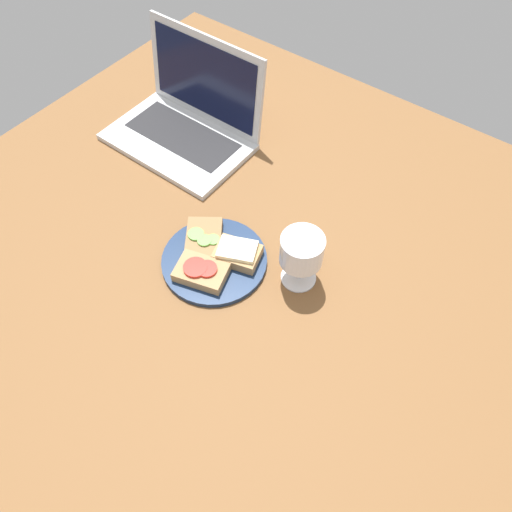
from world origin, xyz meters
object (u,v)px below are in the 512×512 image
Objects in this scene: wine_glass at (302,252)px; laptop at (188,119)px; plate at (214,260)px; sandwich_with_cucumber at (204,240)px; sandwich_with_cheese at (236,254)px; sandwich_with_tomato at (201,271)px.

laptop reaches higher than wine_glass.
wine_glass is (16.39, 7.33, 8.55)cm from plate.
plate is 1.62× the size of sandwich_with_cucumber.
wine_glass is 0.36× the size of laptop.
laptop reaches higher than sandwich_with_cheese.
sandwich_with_tomato is 20.89cm from wine_glass.
plate is 4.95cm from sandwich_with_cucumber.
sandwich_with_cucumber is (-4.31, 1.77, 1.69)cm from plate.
sandwich_with_cheese is at bearing 7.56° from sandwich_with_cucumber.
sandwich_with_cheese is at bearing -160.52° from wine_glass.
plate is 1.86× the size of sandwich_with_tomato.
sandwich_with_cucumber is at bearing -164.98° from wine_glass.
sandwich_with_cheese reaches higher than sandwich_with_tomato.
laptop is (-47.25, 19.79, -4.14)cm from wine_glass.
sandwich_with_cucumber is 0.39× the size of laptop.
plate is 5.06cm from sandwich_with_tomato.
laptop is (-31.44, 31.76, 2.48)cm from sandwich_with_tomato.
sandwich_with_cheese is 42.29cm from laptop.
sandwich_with_tomato is at bearing -82.78° from plate.
laptop is at bearing 157.27° from wine_glass.
sandwich_with_cucumber is 1.06× the size of wine_glass.
sandwich_with_tomato is 0.34× the size of laptop.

